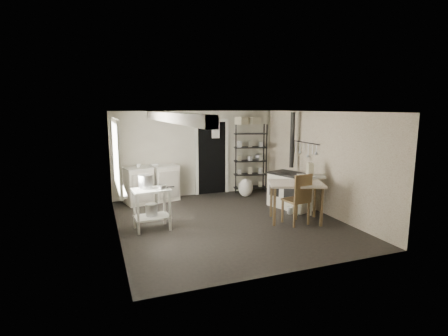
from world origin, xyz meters
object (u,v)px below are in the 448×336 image
object	(u,v)px
stockpot	(145,182)
flour_sack	(246,188)
prep_table	(152,210)
shelf_rack	(250,159)
stove	(291,190)
work_table	(295,204)
base_cabinets	(152,184)
chair	(296,201)

from	to	relation	value
stockpot	flour_sack	size ratio (longest dim) A/B	0.61
prep_table	stockpot	size ratio (longest dim) A/B	2.77
shelf_rack	stove	size ratio (longest dim) A/B	1.80
prep_table	stove	size ratio (longest dim) A/B	0.76
prep_table	flour_sack	size ratio (longest dim) A/B	1.69
stove	work_table	size ratio (longest dim) A/B	0.97
base_cabinets	chair	bearing A→B (deg)	-61.30
base_cabinets	flour_sack	size ratio (longest dim) A/B	2.90
base_cabinets	stove	world-z (taller)	base_cabinets
shelf_rack	prep_table	bearing A→B (deg)	-132.00
stove	work_table	xyz separation A→B (m)	(-0.46, -0.92, -0.06)
stockpot	chair	bearing A→B (deg)	-14.90
base_cabinets	work_table	xyz separation A→B (m)	(2.59, -2.66, -0.08)
stockpot	flour_sack	bearing A→B (deg)	29.61
prep_table	base_cabinets	size ratio (longest dim) A/B	0.58
stockpot	chair	world-z (taller)	stockpot
prep_table	work_table	xyz separation A→B (m)	(2.92, -0.55, -0.02)
work_table	flour_sack	distance (m)	2.29
work_table	chair	distance (m)	0.18
work_table	shelf_rack	bearing A→B (deg)	85.55
base_cabinets	chair	world-z (taller)	chair
stockpot	work_table	distance (m)	3.13
stockpot	chair	distance (m)	3.07
work_table	chair	size ratio (longest dim) A/B	1.03
work_table	flour_sack	size ratio (longest dim) A/B	2.28
prep_table	shelf_rack	world-z (taller)	shelf_rack
prep_table	shelf_rack	bearing A→B (deg)	35.51
base_cabinets	stove	bearing A→B (deg)	-43.02
flour_sack	chair	bearing A→B (deg)	-88.68
base_cabinets	stove	size ratio (longest dim) A/B	1.31
prep_table	work_table	bearing A→B (deg)	-10.75
work_table	flour_sack	world-z (taller)	work_table
prep_table	stove	distance (m)	3.40
flour_sack	work_table	bearing A→B (deg)	-86.73
stockpot	prep_table	bearing A→B (deg)	-46.42
work_table	stockpot	bearing A→B (deg)	167.80
prep_table	base_cabinets	xyz separation A→B (m)	(0.32, 2.11, 0.06)
shelf_rack	stove	distance (m)	1.95
shelf_rack	stockpot	bearing A→B (deg)	-133.97
prep_table	base_cabinets	world-z (taller)	base_cabinets
shelf_rack	flour_sack	world-z (taller)	shelf_rack
prep_table	flour_sack	distance (m)	3.28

